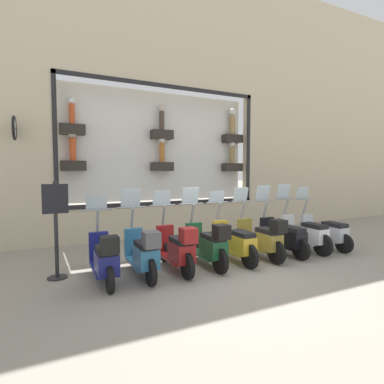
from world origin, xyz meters
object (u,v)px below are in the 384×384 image
(scooter_olive_3, at_px, (262,238))
(scooter_green_5, at_px, (208,244))
(scooter_yellow_4, at_px, (235,243))
(scooter_navy_8, at_px, (104,258))
(scooter_black_2, at_px, (284,237))
(scooter_white_1, at_px, (305,234))
(scooter_silver_0, at_px, (325,232))
(scooter_red_6, at_px, (177,248))
(scooter_teal_7, at_px, (143,253))
(shop_sign_post, at_px, (56,226))

(scooter_olive_3, height_order, scooter_green_5, scooter_green_5)
(scooter_yellow_4, distance_m, scooter_navy_8, 2.84)
(scooter_black_2, relative_size, scooter_yellow_4, 1.00)
(scooter_white_1, xyz_separation_m, scooter_black_2, (-0.00, 0.71, -0.01))
(scooter_silver_0, xyz_separation_m, scooter_yellow_4, (0.00, 2.84, 0.01))
(scooter_yellow_4, relative_size, scooter_navy_8, 1.01)
(scooter_olive_3, xyz_separation_m, scooter_red_6, (-0.00, 2.13, -0.00))
(scooter_yellow_4, relative_size, scooter_teal_7, 1.00)
(scooter_black_2, distance_m, scooter_olive_3, 0.71)
(scooter_olive_3, bearing_deg, scooter_green_5, 89.98)
(scooter_red_6, distance_m, scooter_teal_7, 0.71)
(scooter_red_6, bearing_deg, scooter_navy_8, 90.41)
(shop_sign_post, bearing_deg, scooter_yellow_4, -98.57)
(scooter_white_1, bearing_deg, scooter_olive_3, 92.56)
(scooter_teal_7, distance_m, shop_sign_post, 1.69)
(scooter_green_5, xyz_separation_m, shop_sign_post, (0.60, 2.90, 0.52))
(scooter_white_1, height_order, scooter_yellow_4, scooter_white_1)
(scooter_olive_3, relative_size, scooter_teal_7, 1.00)
(scooter_teal_7, bearing_deg, scooter_yellow_4, -88.33)
(scooter_yellow_4, xyz_separation_m, scooter_green_5, (-0.06, 0.71, 0.04))
(scooter_black_2, xyz_separation_m, scooter_navy_8, (-0.07, 4.26, 0.02))
(scooter_green_5, xyz_separation_m, scooter_red_6, (-0.00, 0.71, -0.00))
(scooter_white_1, relative_size, scooter_red_6, 1.00)
(shop_sign_post, bearing_deg, scooter_black_2, -96.16)
(scooter_black_2, relative_size, scooter_green_5, 1.00)
(scooter_teal_7, distance_m, scooter_navy_8, 0.71)
(scooter_olive_3, height_order, shop_sign_post, shop_sign_post)
(scooter_silver_0, relative_size, scooter_teal_7, 1.00)
(shop_sign_post, bearing_deg, scooter_green_5, -101.73)
(scooter_navy_8, distance_m, shop_sign_post, 1.13)
(scooter_green_5, height_order, scooter_navy_8, scooter_green_5)
(scooter_olive_3, bearing_deg, scooter_red_6, 90.06)
(scooter_black_2, bearing_deg, scooter_silver_0, -90.13)
(scooter_black_2, relative_size, scooter_navy_8, 1.00)
(scooter_silver_0, bearing_deg, scooter_black_2, 89.87)
(scooter_olive_3, relative_size, scooter_yellow_4, 1.00)
(shop_sign_post, bearing_deg, scooter_red_6, -105.43)
(scooter_navy_8, bearing_deg, scooter_silver_0, -89.30)
(scooter_white_1, relative_size, scooter_green_5, 1.00)
(scooter_green_5, bearing_deg, shop_sign_post, 78.27)
(scooter_black_2, height_order, shop_sign_post, shop_sign_post)
(scooter_white_1, height_order, scooter_olive_3, scooter_white_1)
(scooter_silver_0, xyz_separation_m, scooter_black_2, (0.00, 1.42, 0.01))
(scooter_teal_7, bearing_deg, shop_sign_post, 67.74)
(scooter_yellow_4, relative_size, scooter_red_6, 1.00)
(scooter_green_5, distance_m, scooter_red_6, 0.71)
(scooter_olive_3, xyz_separation_m, scooter_yellow_4, (0.06, 0.71, -0.04))
(scooter_black_2, height_order, scooter_navy_8, scooter_black_2)
(scooter_red_6, height_order, shop_sign_post, shop_sign_post)
(scooter_red_6, relative_size, scooter_teal_7, 1.00)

